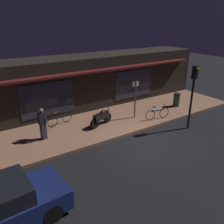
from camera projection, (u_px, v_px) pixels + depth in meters
ground_plane at (144, 142)px, 11.92m from camera, size 60.00×60.00×0.00m
sidewalk_slab at (112, 121)px, 14.23m from camera, size 18.00×4.00×0.15m
storefront_building at (85, 82)px, 16.22m from camera, size 18.00×3.30×3.60m
motorcycle at (102, 117)px, 13.31m from camera, size 1.65×0.75×0.97m
bicycle_parked at (60, 119)px, 13.44m from camera, size 1.62×0.52×0.91m
bicycle_extra at (157, 113)px, 14.22m from camera, size 1.64×0.45×0.91m
person_photographer at (43, 123)px, 11.63m from camera, size 0.42×0.61×1.67m
sign_post at (135, 97)px, 14.06m from camera, size 0.44×0.09×2.40m
trash_bin at (177, 100)px, 16.30m from camera, size 0.48×0.48×0.93m
traffic_light_pole at (193, 87)px, 12.56m from camera, size 0.24×0.33×3.60m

